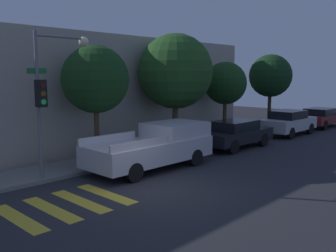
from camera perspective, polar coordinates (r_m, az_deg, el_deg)
ground_plane at (r=12.11m, az=-2.26°, el=-9.78°), size 60.00×60.00×0.00m
sidewalk at (r=15.37m, az=-13.48°, el=-5.94°), size 26.00×2.18×0.14m
building_row at (r=18.92m, az=-21.14°, el=4.61°), size 26.00×6.00×5.57m
crosswalk at (r=11.19m, az=-15.27°, el=-11.53°), size 3.22×2.60×0.00m
traffic_light_pole at (r=13.37m, az=-17.40°, el=6.29°), size 2.38×0.56×5.10m
pickup_truck at (r=14.82m, az=-1.91°, el=-3.03°), size 5.28×2.13×1.71m
sedan_near_corner at (r=19.14m, az=10.28°, el=-1.10°), size 4.43×1.77×1.40m
sedan_middle at (r=24.09m, az=17.88°, el=0.58°), size 4.25×1.81×1.52m
sedan_far_end at (r=28.57m, az=22.22°, el=1.29°), size 4.34×1.85×1.35m
tree_near_corner at (r=15.39m, az=-11.00°, el=6.95°), size 2.73×2.73×4.85m
tree_midblock at (r=18.53m, az=1.14°, el=8.29°), size 3.68×3.68×5.68m
tree_far_end at (r=21.81m, az=8.72°, el=6.43°), size 2.44×2.44×4.42m
tree_behind_truck at (r=26.21m, az=15.34°, el=7.37°), size 2.85×2.85×5.05m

